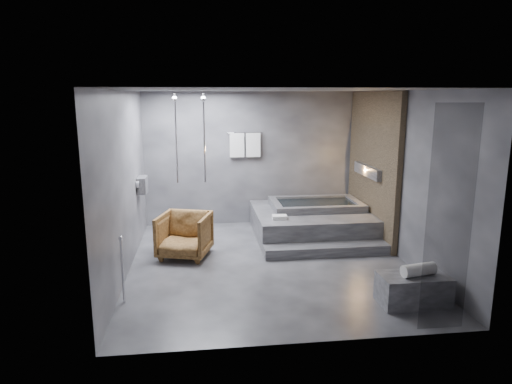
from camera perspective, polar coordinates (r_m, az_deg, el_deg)
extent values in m
plane|color=#2E2E30|center=(7.64, 1.66, -8.88)|extent=(5.00, 5.00, 0.00)
cube|color=#4C4C4F|center=(7.13, 1.80, 12.63)|extent=(4.50, 5.00, 0.04)
cube|color=#38383D|center=(9.70, -0.54, 4.19)|extent=(4.50, 0.04, 2.80)
cube|color=#38383D|center=(4.86, 6.25, -3.87)|extent=(4.50, 0.04, 2.80)
cube|color=#38383D|center=(7.26, -16.10, 1.04)|extent=(0.04, 5.00, 2.80)
cube|color=#38383D|center=(7.92, 18.05, 1.80)|extent=(0.04, 5.00, 2.80)
cube|color=#8A7251|center=(9.02, 14.38, 3.22)|extent=(0.10, 2.40, 2.78)
cube|color=#FF9938|center=(9.01, 13.87, 2.59)|extent=(0.14, 1.20, 0.20)
cube|color=gray|center=(8.67, -14.01, 0.87)|extent=(0.16, 0.42, 0.30)
imported|color=beige|center=(8.58, -14.00, 0.45)|extent=(0.08, 0.08, 0.21)
imported|color=beige|center=(8.78, -13.84, 0.53)|extent=(0.07, 0.07, 0.15)
cylinder|color=silver|center=(9.14, -6.50, 6.78)|extent=(0.04, 0.04, 1.80)
cylinder|color=silver|center=(9.15, -9.97, 6.68)|extent=(0.04, 0.04, 1.80)
cylinder|color=silver|center=(9.57, -1.40, 7.39)|extent=(0.75, 0.02, 0.02)
cube|color=white|center=(9.56, -2.40, 5.87)|extent=(0.30, 0.06, 0.50)
cube|color=white|center=(9.59, -0.37, 5.91)|extent=(0.30, 0.06, 0.50)
cylinder|color=silver|center=(6.36, -16.34, -9.43)|extent=(0.04, 0.04, 0.90)
cube|color=black|center=(5.53, 23.02, -3.36)|extent=(0.55, 0.01, 2.60)
cube|color=#333335|center=(9.11, 6.83, -3.81)|extent=(2.20, 2.00, 0.50)
cube|color=#333335|center=(8.07, 8.82, -7.17)|extent=(2.20, 0.36, 0.18)
cube|color=#39393B|center=(6.52, 19.05, -11.43)|extent=(0.90, 0.50, 0.40)
imported|color=#432810|center=(7.91, -8.93, -5.36)|extent=(1.02, 1.04, 0.76)
cylinder|color=white|center=(6.41, 19.67, -9.14)|extent=(0.49, 0.26, 0.17)
cube|color=silver|center=(8.36, 2.97, -3.16)|extent=(0.27, 0.20, 0.07)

